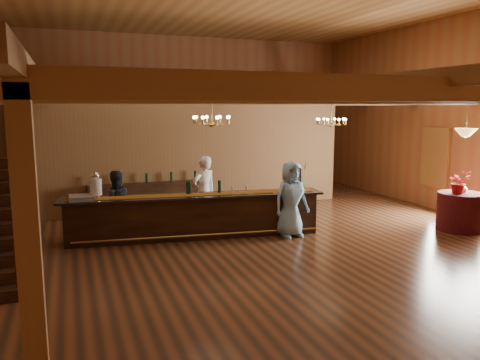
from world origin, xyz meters
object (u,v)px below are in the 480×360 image
object	(u,v)px
tasting_bar	(195,216)
bartender	(204,192)
chandelier_left	(212,120)
chandelier_right	(331,121)
round_table	(460,212)
pendant_lamp	(466,132)
raffle_drum	(294,184)
floor_plant	(302,179)
beverage_dispenser	(96,186)
backbar_shelf	(147,199)
guest	(291,199)
staff_second	(116,203)

from	to	relation	value
tasting_bar	bartender	distance (m)	0.97
chandelier_left	chandelier_right	world-z (taller)	same
round_table	chandelier_right	xyz separation A→B (m)	(-2.30, 2.33, 2.16)
chandelier_right	pendant_lamp	bearing A→B (deg)	-45.46
round_table	bartender	xyz separation A→B (m)	(-5.83, 2.40, 0.44)
raffle_drum	floor_plant	distance (m)	4.14
raffle_drum	floor_plant	bearing A→B (deg)	59.57
floor_plant	beverage_dispenser	bearing A→B (deg)	-156.64
chandelier_left	chandelier_right	bearing A→B (deg)	21.19
beverage_dispenser	floor_plant	xyz separation A→B (m)	(6.61, 2.85, -0.63)
round_table	tasting_bar	bearing A→B (deg)	165.43
chandelier_right	bartender	size ratio (longest dim) A/B	0.44
backbar_shelf	guest	size ratio (longest dim) A/B	1.81
round_table	floor_plant	distance (m)	5.15
floor_plant	pendant_lamp	bearing A→B (deg)	-69.28
tasting_bar	chandelier_left	world-z (taller)	chandelier_left
round_table	chandelier_right	bearing A→B (deg)	134.54
bartender	guest	xyz separation A→B (m)	(1.68, -1.47, -0.02)
raffle_drum	staff_second	size ratio (longest dim) A/B	0.22
chandelier_right	floor_plant	bearing A→B (deg)	79.17
bartender	round_table	bearing A→B (deg)	137.28
round_table	staff_second	size ratio (longest dim) A/B	0.69
tasting_bar	pendant_lamp	size ratio (longest dim) A/B	6.74
staff_second	backbar_shelf	bearing A→B (deg)	-121.83
tasting_bar	beverage_dispenser	distance (m)	2.32
raffle_drum	pendant_lamp	size ratio (longest dim) A/B	0.38
backbar_shelf	pendant_lamp	world-z (taller)	pendant_lamp
raffle_drum	backbar_shelf	bearing A→B (deg)	134.35
beverage_dispenser	floor_plant	size ratio (longest dim) A/B	0.45
pendant_lamp	guest	distance (m)	4.51
tasting_bar	floor_plant	xyz separation A→B (m)	(4.45, 3.18, 0.15)
chandelier_left	pendant_lamp	bearing A→B (deg)	-8.10
round_table	staff_second	bearing A→B (deg)	163.27
chandelier_left	floor_plant	size ratio (longest dim) A/B	0.60
round_table	bartender	world-z (taller)	bartender
beverage_dispenser	chandelier_right	bearing A→B (deg)	3.48
beverage_dispenser	bartender	world-z (taller)	bartender
pendant_lamp	guest	world-z (taller)	pendant_lamp
round_table	floor_plant	xyz separation A→B (m)	(-1.82, 4.81, 0.20)
pendant_lamp	floor_plant	xyz separation A→B (m)	(-1.82, 4.81, -1.74)
backbar_shelf	pendant_lamp	bearing A→B (deg)	-33.55
guest	staff_second	bearing A→B (deg)	153.25
tasting_bar	round_table	xyz separation A→B (m)	(6.27, -1.63, -0.04)
bartender	staff_second	bearing A→B (deg)	-20.25
pendant_lamp	guest	xyz separation A→B (m)	(-4.15, 0.93, -1.52)
tasting_bar	chandelier_left	distance (m)	2.36
tasting_bar	staff_second	size ratio (longest dim) A/B	3.91
beverage_dispenser	guest	distance (m)	4.42
floor_plant	chandelier_left	bearing A→B (deg)	-137.17
chandelier_right	pendant_lamp	size ratio (longest dim) A/B	0.89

